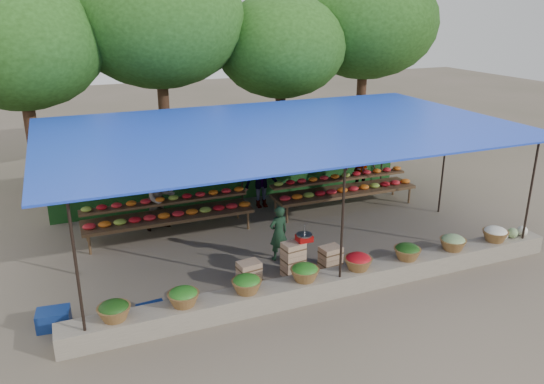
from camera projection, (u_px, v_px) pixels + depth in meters
name	position (u px, v px, depth m)	size (l,w,h in m)	color
ground	(281.00, 239.00, 13.14)	(60.00, 60.00, 0.00)	brown
stone_curb	(336.00, 282.00, 10.67)	(10.60, 0.55, 0.40)	#726A5B
stall_canopy	(281.00, 133.00, 12.31)	(10.80, 6.60, 2.82)	black
produce_baskets	(332.00, 267.00, 10.52)	(8.98, 0.58, 0.34)	brown
netting_backdrop	(239.00, 158.00, 15.47)	(10.60, 0.06, 2.50)	#1A4A1A
tree_row	(222.00, 31.00, 17.06)	(16.51, 5.50, 7.12)	#351B13
fruit_table_left	(169.00, 212.00, 13.22)	(4.21, 0.95, 0.93)	#43291B
fruit_table_right	(344.00, 187.00, 15.02)	(4.21, 0.95, 0.93)	#43291B
crate_counter	(292.00, 263.00, 11.24)	(2.39, 0.39, 0.77)	#A47C5E
weighing_scale	(304.00, 237.00, 11.16)	(0.34, 0.34, 0.36)	#AC0E0D
vendor_seated	(279.00, 233.00, 11.89)	(0.47, 0.31, 1.28)	#17341F
customer_left	(160.00, 198.00, 13.47)	(0.81, 0.63, 1.67)	slate
customer_mid	(262.00, 179.00, 14.96)	(1.08, 0.62, 1.66)	slate
customer_right	(361.00, 169.00, 16.00)	(0.94, 0.39, 1.61)	slate
blue_crate_front	(152.00, 313.00, 9.71)	(0.49, 0.35, 0.30)	navy
blue_crate_back	(54.00, 319.00, 9.47)	(0.57, 0.41, 0.34)	navy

